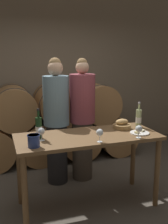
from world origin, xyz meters
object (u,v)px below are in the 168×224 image
(wine_bottle_red, at_px, (39,128))
(wine_glass_left, at_px, (100,133))
(wine_bottle_white, at_px, (139,118))
(wine_glass_center, at_px, (139,129))
(tasting_table, at_px, (88,145))
(blue_crock, at_px, (34,140))
(person_right, at_px, (82,120))
(cheese_plate, at_px, (140,133))
(bread_basket, at_px, (122,125))
(person_left, at_px, (56,121))
(wine_glass_far_left, at_px, (41,132))

(wine_bottle_red, distance_m, wine_glass_left, 0.69)
(wine_bottle_white, height_order, wine_glass_center, wine_bottle_white)
(wine_bottle_white, relative_size, wine_glass_center, 2.27)
(tasting_table, xyz_separation_m, blue_crock, (-0.66, -0.20, 0.19))
(person_right, bearing_deg, cheese_plate, -62.75)
(tasting_table, relative_size, bread_basket, 7.38)
(blue_crock, bearing_deg, bread_basket, 15.85)
(person_left, height_order, wine_bottle_red, person_left)
(tasting_table, relative_size, person_left, 0.94)
(tasting_table, height_order, blue_crock, blue_crock)
(person_right, height_order, cheese_plate, person_right)
(wine_glass_center, bearing_deg, blue_crock, 176.28)
(tasting_table, height_order, wine_glass_left, wine_glass_left)
(person_right, bearing_deg, wine_glass_left, -97.67)
(tasting_table, height_order, wine_glass_center, wine_glass_center)
(tasting_table, xyz_separation_m, wine_glass_left, (0.04, -0.27, 0.23))
(bread_basket, bearing_deg, wine_bottle_white, -0.42)
(wine_glass_far_left, bearing_deg, cheese_plate, -5.52)
(cheese_plate, bearing_deg, wine_glass_far_left, 174.48)
(wine_bottle_white, xyz_separation_m, bread_basket, (-0.24, 0.00, -0.07))
(blue_crock, height_order, wine_glass_left, wine_glass_left)
(tasting_table, distance_m, blue_crock, 0.72)
(person_right, distance_m, cheese_plate, 0.96)
(person_left, bearing_deg, bread_basket, -39.48)
(person_left, xyz_separation_m, wine_glass_left, (0.25, -0.99, 0.09))
(wine_bottle_white, distance_m, bread_basket, 0.25)
(wine_glass_left, bearing_deg, cheese_plate, 13.37)
(person_right, height_order, wine_bottle_white, person_right)
(person_left, relative_size, cheese_plate, 7.77)
(blue_crock, distance_m, wine_glass_far_left, 0.21)
(person_left, bearing_deg, person_right, -0.02)
(tasting_table, distance_m, person_left, 0.76)
(wine_bottle_red, distance_m, wine_glass_far_left, 0.10)
(tasting_table, xyz_separation_m, wine_glass_far_left, (-0.55, -0.02, 0.23))
(person_right, xyz_separation_m, cheese_plate, (0.44, -0.85, 0.00))
(wine_bottle_white, distance_m, cheese_plate, 0.31)
(tasting_table, bearing_deg, person_left, 106.41)
(wine_glass_far_left, bearing_deg, wine_bottle_red, 96.76)
(tasting_table, bearing_deg, wine_bottle_red, 172.40)
(wine_bottle_red, bearing_deg, person_right, 41.35)
(person_left, relative_size, person_right, 1.00)
(wine_glass_left, bearing_deg, bread_basket, 40.42)
(person_right, distance_m, blue_crock, 1.24)
(tasting_table, relative_size, wine_glass_far_left, 11.53)
(wine_glass_left, xyz_separation_m, wine_glass_center, (0.47, -0.01, 0.00))
(person_left, xyz_separation_m, bread_basket, (0.72, -0.59, 0.03))
(person_left, distance_m, wine_bottle_red, 0.74)
(person_left, height_order, wine_glass_center, person_left)
(tasting_table, relative_size, wine_bottle_white, 5.08)
(cheese_plate, xyz_separation_m, wine_glass_far_left, (-1.16, 0.11, 0.09))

